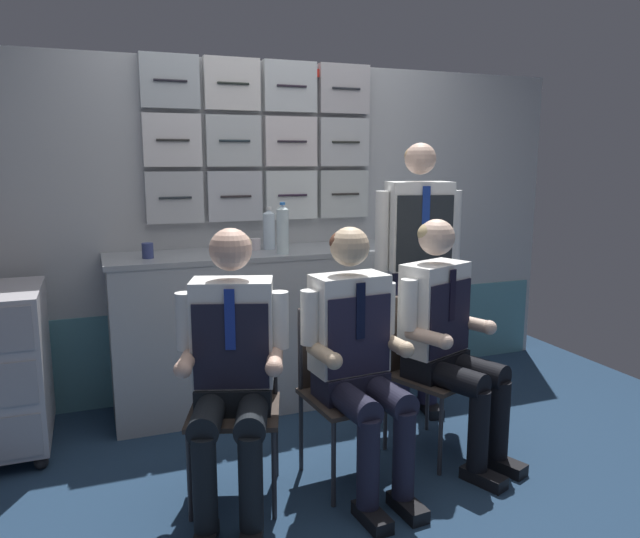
{
  "coord_description": "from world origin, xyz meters",
  "views": [
    {
      "loc": [
        -1.17,
        -2.49,
        1.53
      ],
      "look_at": [
        -0.07,
        0.39,
        0.98
      ],
      "focal_mm": 33.89,
      "sensor_mm": 36.0,
      "label": 1
    }
  ],
  "objects_px": {
    "crew_member_right": "(447,331)",
    "coffee_cup_spare": "(348,239)",
    "service_trolley": "(5,366)",
    "crew_member_standing": "(418,259)",
    "folding_chair_right": "(421,356)",
    "crew_member_left": "(232,360)",
    "water_bottle_clear": "(269,229)",
    "folding_chair_center": "(341,373)",
    "folding_chair_left": "(236,385)",
    "crew_member_center": "(358,350)"
  },
  "relations": [
    {
      "from": "service_trolley",
      "to": "crew_member_right",
      "type": "bearing_deg",
      "value": -22.17
    },
    {
      "from": "folding_chair_right",
      "to": "crew_member_left",
      "type": "bearing_deg",
      "value": -168.38
    },
    {
      "from": "crew_member_center",
      "to": "folding_chair_center",
      "type": "bearing_deg",
      "value": 94.53
    },
    {
      "from": "folding_chair_left",
      "to": "water_bottle_clear",
      "type": "height_order",
      "value": "water_bottle_clear"
    },
    {
      "from": "crew_member_left",
      "to": "crew_member_right",
      "type": "relative_size",
      "value": 1.0
    },
    {
      "from": "crew_member_left",
      "to": "folding_chair_center",
      "type": "height_order",
      "value": "crew_member_left"
    },
    {
      "from": "folding_chair_right",
      "to": "crew_member_right",
      "type": "xyz_separation_m",
      "value": [
        0.06,
        -0.15,
        0.17
      ]
    },
    {
      "from": "crew_member_left",
      "to": "folding_chair_right",
      "type": "relative_size",
      "value": 1.5
    },
    {
      "from": "crew_member_right",
      "to": "crew_member_standing",
      "type": "height_order",
      "value": "crew_member_standing"
    },
    {
      "from": "crew_member_left",
      "to": "crew_member_standing",
      "type": "xyz_separation_m",
      "value": [
        1.26,
        0.61,
        0.28
      ]
    },
    {
      "from": "folding_chair_right",
      "to": "crew_member_right",
      "type": "height_order",
      "value": "crew_member_right"
    },
    {
      "from": "service_trolley",
      "to": "crew_member_center",
      "type": "xyz_separation_m",
      "value": [
        1.58,
        -0.98,
        0.2
      ]
    },
    {
      "from": "service_trolley",
      "to": "crew_member_standing",
      "type": "relative_size",
      "value": 0.54
    },
    {
      "from": "service_trolley",
      "to": "water_bottle_clear",
      "type": "bearing_deg",
      "value": 8.38
    },
    {
      "from": "folding_chair_right",
      "to": "crew_member_center",
      "type": "bearing_deg",
      "value": -151.95
    },
    {
      "from": "folding_chair_left",
      "to": "crew_member_center",
      "type": "relative_size",
      "value": 0.67
    },
    {
      "from": "folding_chair_left",
      "to": "crew_member_right",
      "type": "bearing_deg",
      "value": -4.28
    },
    {
      "from": "crew_member_left",
      "to": "coffee_cup_spare",
      "type": "bearing_deg",
      "value": 48.04
    },
    {
      "from": "folding_chair_right",
      "to": "coffee_cup_spare",
      "type": "height_order",
      "value": "coffee_cup_spare"
    },
    {
      "from": "service_trolley",
      "to": "crew_member_left",
      "type": "bearing_deg",
      "value": -43.22
    },
    {
      "from": "crew_member_left",
      "to": "folding_chair_center",
      "type": "bearing_deg",
      "value": 11.82
    },
    {
      "from": "crew_member_left",
      "to": "coffee_cup_spare",
      "type": "height_order",
      "value": "crew_member_left"
    },
    {
      "from": "crew_member_right",
      "to": "crew_member_standing",
      "type": "bearing_deg",
      "value": 76.29
    },
    {
      "from": "coffee_cup_spare",
      "to": "crew_member_standing",
      "type": "bearing_deg",
      "value": -70.97
    },
    {
      "from": "folding_chair_left",
      "to": "water_bottle_clear",
      "type": "bearing_deg",
      "value": 65.44
    },
    {
      "from": "crew_member_center",
      "to": "crew_member_right",
      "type": "relative_size",
      "value": 0.99
    },
    {
      "from": "folding_chair_left",
      "to": "crew_member_center",
      "type": "xyz_separation_m",
      "value": [
        0.53,
        -0.19,
        0.17
      ]
    },
    {
      "from": "folding_chair_right",
      "to": "water_bottle_clear",
      "type": "height_order",
      "value": "water_bottle_clear"
    },
    {
      "from": "crew_member_center",
      "to": "folding_chair_right",
      "type": "relative_size",
      "value": 1.49
    },
    {
      "from": "folding_chair_left",
      "to": "crew_member_standing",
      "type": "xyz_separation_m",
      "value": [
        1.21,
        0.45,
        0.46
      ]
    },
    {
      "from": "folding_chair_right",
      "to": "crew_member_right",
      "type": "bearing_deg",
      "value": -68.74
    },
    {
      "from": "crew_member_right",
      "to": "coffee_cup_spare",
      "type": "height_order",
      "value": "crew_member_right"
    },
    {
      "from": "crew_member_left",
      "to": "water_bottle_clear",
      "type": "xyz_separation_m",
      "value": [
        0.51,
        1.16,
        0.42
      ]
    },
    {
      "from": "folding_chair_left",
      "to": "coffee_cup_spare",
      "type": "bearing_deg",
      "value": 45.48
    },
    {
      "from": "crew_member_right",
      "to": "coffee_cup_spare",
      "type": "xyz_separation_m",
      "value": [
        -0.07,
        1.11,
        0.34
      ]
    },
    {
      "from": "service_trolley",
      "to": "coffee_cup_spare",
      "type": "xyz_separation_m",
      "value": [
        2.06,
        0.24,
        0.54
      ]
    },
    {
      "from": "folding_chair_center",
      "to": "crew_member_right",
      "type": "distance_m",
      "value": 0.59
    },
    {
      "from": "service_trolley",
      "to": "crew_member_right",
      "type": "xyz_separation_m",
      "value": [
        2.12,
        -0.87,
        0.21
      ]
    },
    {
      "from": "crew_member_center",
      "to": "water_bottle_clear",
      "type": "relative_size",
      "value": 4.67
    },
    {
      "from": "crew_member_center",
      "to": "crew_member_right",
      "type": "bearing_deg",
      "value": 11.58
    },
    {
      "from": "crew_member_left",
      "to": "crew_member_right",
      "type": "bearing_deg",
      "value": 3.6
    },
    {
      "from": "folding_chair_left",
      "to": "service_trolley",
      "type": "bearing_deg",
      "value": 143.13
    },
    {
      "from": "folding_chair_center",
      "to": "crew_member_standing",
      "type": "height_order",
      "value": "crew_member_standing"
    },
    {
      "from": "service_trolley",
      "to": "crew_member_right",
      "type": "height_order",
      "value": "crew_member_right"
    },
    {
      "from": "water_bottle_clear",
      "to": "crew_member_center",
      "type": "bearing_deg",
      "value": -86.71
    },
    {
      "from": "coffee_cup_spare",
      "to": "water_bottle_clear",
      "type": "bearing_deg",
      "value": -177.8
    },
    {
      "from": "service_trolley",
      "to": "folding_chair_left",
      "type": "bearing_deg",
      "value": -36.87
    },
    {
      "from": "folding_chair_left",
      "to": "crew_member_right",
      "type": "height_order",
      "value": "crew_member_right"
    },
    {
      "from": "crew_member_standing",
      "to": "water_bottle_clear",
      "type": "bearing_deg",
      "value": 143.6
    },
    {
      "from": "folding_chair_left",
      "to": "crew_member_standing",
      "type": "height_order",
      "value": "crew_member_standing"
    }
  ]
}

